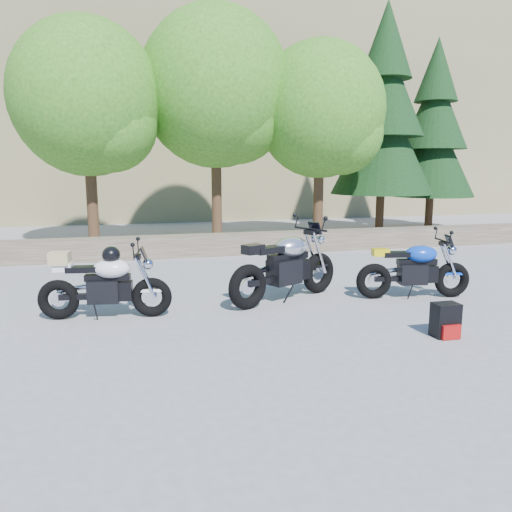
# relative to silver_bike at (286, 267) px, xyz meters

# --- Properties ---
(ground) EXTENTS (90.00, 90.00, 0.00)m
(ground) POSITION_rel_silver_bike_xyz_m (-0.71, -1.08, -0.54)
(ground) COLOR slate
(ground) RESTS_ON ground
(stone_wall) EXTENTS (22.00, 0.55, 0.50)m
(stone_wall) POSITION_rel_silver_bike_xyz_m (-0.71, 4.42, -0.29)
(stone_wall) COLOR brown
(stone_wall) RESTS_ON ground
(hillside) EXTENTS (80.00, 30.00, 15.00)m
(hillside) POSITION_rel_silver_bike_xyz_m (2.29, 26.92, 6.96)
(hillside) COLOR olive
(hillside) RESTS_ON ground
(tree_decid_left) EXTENTS (3.67, 3.67, 5.62)m
(tree_decid_left) POSITION_rel_silver_bike_xyz_m (-3.10, 6.06, 3.09)
(tree_decid_left) COLOR #382314
(tree_decid_left) RESTS_ON ground
(tree_decid_mid) EXTENTS (4.08, 4.08, 6.24)m
(tree_decid_mid) POSITION_rel_silver_bike_xyz_m (0.20, 6.46, 3.50)
(tree_decid_mid) COLOR #382314
(tree_decid_mid) RESTS_ON ground
(tree_decid_right) EXTENTS (3.54, 3.54, 5.41)m
(tree_decid_right) POSITION_rel_silver_bike_xyz_m (3.00, 5.86, 2.96)
(tree_decid_right) COLOR #382314
(tree_decid_right) RESTS_ON ground
(conifer_near) EXTENTS (3.17, 3.17, 7.06)m
(conifer_near) POSITION_rel_silver_bike_xyz_m (5.49, 7.12, 3.14)
(conifer_near) COLOR #382314
(conifer_near) RESTS_ON ground
(conifer_far) EXTENTS (2.82, 2.82, 6.27)m
(conifer_far) POSITION_rel_silver_bike_xyz_m (7.69, 7.72, 2.73)
(conifer_far) COLOR #382314
(conifer_far) RESTS_ON ground
(silver_bike) EXTENTS (2.07, 1.12, 1.11)m
(silver_bike) POSITION_rel_silver_bike_xyz_m (0.00, 0.00, 0.00)
(silver_bike) COLOR black
(silver_bike) RESTS_ON ground
(white_bike) EXTENTS (1.83, 0.58, 1.01)m
(white_bike) POSITION_rel_silver_bike_xyz_m (-2.73, -0.26, -0.04)
(white_bike) COLOR black
(white_bike) RESTS_ON ground
(blue_bike) EXTENTS (1.86, 0.62, 0.94)m
(blue_bike) POSITION_rel_silver_bike_xyz_m (2.04, -0.38, -0.08)
(blue_bike) COLOR black
(blue_bike) RESTS_ON ground
(backpack) EXTENTS (0.32, 0.27, 0.43)m
(backpack) POSITION_rel_silver_bike_xyz_m (1.38, -2.16, -0.34)
(backpack) COLOR black
(backpack) RESTS_ON ground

